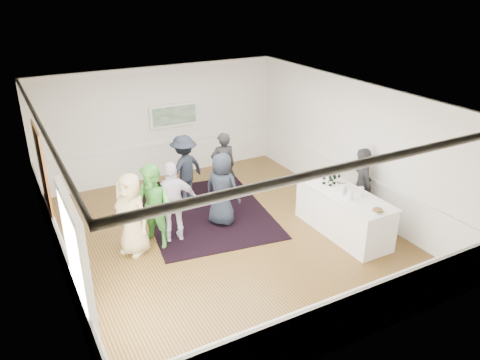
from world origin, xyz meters
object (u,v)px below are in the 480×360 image
serving_table (343,213)px  guest_tan (131,214)px  guest_dark_a (184,169)px  guest_green (154,207)px  guest_navy (222,189)px  bartender (362,184)px  ice_bucket (341,185)px  nut_bowl (378,211)px  guest_lilac (173,202)px  guest_dark_b (223,166)px

serving_table → guest_tan: size_ratio=1.38×
guest_tan → guest_dark_a: size_ratio=1.00×
serving_table → guest_green: bearing=159.0°
guest_dark_a → guest_navy: 1.54m
bartender → guest_dark_a: (-3.31, 2.90, -0.01)m
guest_tan → guest_green: 0.50m
bartender → ice_bucket: (-0.80, -0.17, 0.21)m
serving_table → ice_bucket: (-0.01, 0.16, 0.61)m
nut_bowl → guest_dark_a: bearing=120.0°
guest_green → nut_bowl: bearing=26.2°
guest_tan → guest_dark_a: 2.59m
serving_table → guest_tan: (-4.42, 1.46, 0.40)m
guest_green → nut_bowl: size_ratio=8.16×
guest_green → nut_bowl: (3.87, -2.55, 0.11)m
guest_green → guest_lilac: bearing=64.0°
guest_green → guest_dark_b: bearing=90.9°
guest_dark_a → ice_bucket: 3.97m
serving_table → ice_bucket: bearing=92.5°
guest_lilac → guest_dark_b: size_ratio=1.02×
bartender → guest_tan: bearing=91.1°
guest_lilac → nut_bowl: 4.29m
serving_table → guest_navy: size_ratio=1.42×
guest_navy → ice_bucket: size_ratio=6.74×
guest_tan → guest_navy: size_ratio=1.03×
guest_dark_b → guest_lilac: bearing=44.9°
bartender → guest_navy: bearing=78.3°
guest_dark_a → bartender: bearing=118.5°
guest_tan → nut_bowl: 5.04m
nut_bowl → guest_green: bearing=146.6°
guest_lilac → guest_dark_a: size_ratio=1.02×
guest_lilac → nut_bowl: (3.41, -2.59, 0.12)m
serving_table → guest_dark_a: bearing=128.0°
guest_dark_a → serving_table: bearing=107.7°
guest_green → guest_lilac: 0.46m
guest_green → guest_dark_a: size_ratio=1.04×
guest_tan → guest_lilac: guest_lilac is taller
serving_table → nut_bowl: 1.18m
guest_green → nut_bowl: 4.64m
guest_tan → guest_green: bearing=62.6°
guest_dark_b → ice_bucket: bearing=127.8°
guest_tan → guest_green: (0.50, 0.04, 0.03)m
guest_green → guest_navy: guest_green is taller
guest_tan → guest_dark_b: guest_dark_b is taller
guest_lilac → ice_bucket: bearing=169.5°
guest_green → guest_lilac: guest_green is taller
guest_dark_b → guest_tan: bearing=35.9°
guest_lilac → guest_dark_b: (1.90, 1.40, -0.02)m
guest_green → ice_bucket: (3.91, -1.34, 0.19)m
bartender → guest_navy: 3.29m
guest_dark_a → guest_dark_b: (0.96, -0.29, 0.00)m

